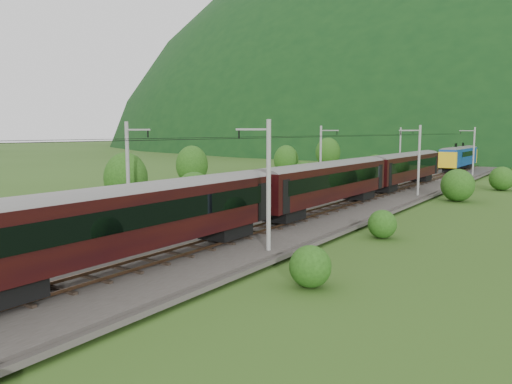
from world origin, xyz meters
The scene contains 14 objects.
ground centered at (0.00, 0.00, 0.00)m, with size 600.00×600.00×0.00m, color #2D4B17.
railbed centered at (0.00, 10.00, 0.15)m, with size 14.00×220.00×0.30m, color #38332D.
track_left centered at (-2.40, 10.00, 0.37)m, with size 2.40×220.00×0.27m.
track_right centered at (2.40, 10.00, 0.37)m, with size 2.40×220.00×0.27m.
catenary_left centered at (-6.12, 32.00, 4.50)m, with size 2.54×192.28×8.00m.
catenary_right centered at (6.12, 32.00, 4.50)m, with size 2.54×192.28×8.00m.
overhead_wires centered at (0.00, 10.00, 7.10)m, with size 4.83×198.00×0.03m.
mountain_ridge centered at (-120.00, 300.00, 0.00)m, with size 336.00×280.00×132.00m, color black.
train centered at (2.40, 4.30, 3.56)m, with size 3.00×144.99×5.23m.
hazard_post_near centered at (-0.62, 37.18, 1.11)m, with size 0.17×0.17×1.61m, color red.
hazard_post_far centered at (0.26, 38.27, 1.15)m, with size 0.18×0.18×1.70m, color red.
signal centered at (-4.12, 37.29, 1.55)m, with size 0.24×0.24×2.13m.
vegetation_left centered at (-14.77, 13.36, 2.65)m, with size 13.12×142.62×6.49m.
vegetation_right centered at (12.05, 22.72, 1.31)m, with size 6.82×104.12×3.19m.
Camera 1 is at (22.29, -25.44, 7.57)m, focal length 35.00 mm.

